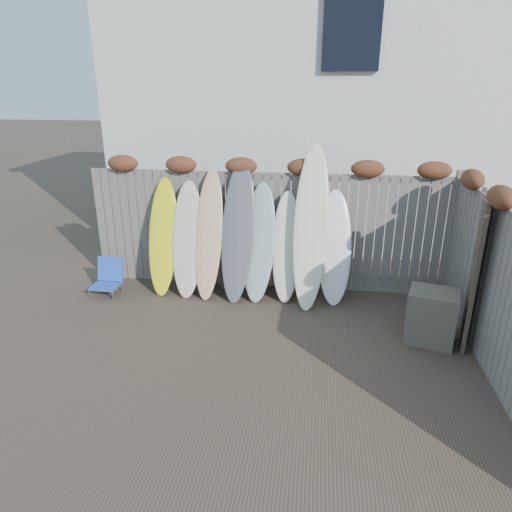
# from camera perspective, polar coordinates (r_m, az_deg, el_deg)

# --- Properties ---
(ground) EXTENTS (80.00, 80.00, 0.00)m
(ground) POSITION_cam_1_polar(r_m,az_deg,el_deg) (6.00, -1.59, -13.05)
(ground) COLOR #493A2D
(back_fence) EXTENTS (6.05, 0.28, 2.24)m
(back_fence) POSITION_cam_1_polar(r_m,az_deg,el_deg) (7.66, 1.65, 4.38)
(back_fence) COLOR slate
(back_fence) RESTS_ON ground
(right_fence) EXTENTS (0.28, 4.40, 2.24)m
(right_fence) POSITION_cam_1_polar(r_m,az_deg,el_deg) (6.02, 28.20, -3.22)
(right_fence) COLOR slate
(right_fence) RESTS_ON ground
(house) EXTENTS (8.50, 5.50, 6.33)m
(house) POSITION_cam_1_polar(r_m,az_deg,el_deg) (11.43, 6.47, 19.87)
(house) COLOR silver
(house) RESTS_ON ground
(beach_chair) EXTENTS (0.47, 0.49, 0.60)m
(beach_chair) POSITION_cam_1_polar(r_m,az_deg,el_deg) (8.10, -18.01, -2.56)
(beach_chair) COLOR blue
(beach_chair) RESTS_ON ground
(wooden_crate) EXTENTS (0.75, 0.68, 0.74)m
(wooden_crate) POSITION_cam_1_polar(r_m,az_deg,el_deg) (6.70, 21.07, -7.06)
(wooden_crate) COLOR #6D5A52
(wooden_crate) RESTS_ON ground
(lattice_panel) EXTENTS (0.41, 1.28, 1.97)m
(lattice_panel) POSITION_cam_1_polar(r_m,az_deg,el_deg) (6.89, 25.56, -1.35)
(lattice_panel) COLOR #483D2C
(lattice_panel) RESTS_ON ground
(surfboard_0) EXTENTS (0.50, 0.69, 1.90)m
(surfboard_0) POSITION_cam_1_polar(r_m,az_deg,el_deg) (7.75, -11.54, 2.34)
(surfboard_0) COLOR #FFF611
(surfboard_0) RESTS_ON ground
(surfboard_1) EXTENTS (0.53, 0.68, 1.87)m
(surfboard_1) POSITION_cam_1_polar(r_m,az_deg,el_deg) (7.60, -8.57, 2.04)
(surfboard_1) COLOR beige
(surfboard_1) RESTS_ON ground
(surfboard_2) EXTENTS (0.51, 0.76, 2.06)m
(surfboard_2) POSITION_cam_1_polar(r_m,az_deg,el_deg) (7.47, -5.93, 2.63)
(surfboard_2) COLOR #D9B97E
(surfboard_2) RESTS_ON ground
(surfboard_3) EXTENTS (0.58, 0.82, 2.21)m
(surfboard_3) POSITION_cam_1_polar(r_m,az_deg,el_deg) (7.34, -2.31, 2.97)
(surfboard_3) COLOR #565960
(surfboard_3) RESTS_ON ground
(surfboard_4) EXTENTS (0.58, 0.72, 1.88)m
(surfboard_4) POSITION_cam_1_polar(r_m,az_deg,el_deg) (7.35, 0.39, 1.68)
(surfboard_4) COLOR #9BB2BA
(surfboard_4) RESTS_ON ground
(surfboard_5) EXTENTS (0.48, 0.64, 1.74)m
(surfboard_5) POSITION_cam_1_polar(r_m,az_deg,el_deg) (7.37, 3.80, 1.11)
(surfboard_5) COLOR white
(surfboard_5) RESTS_ON ground
(surfboard_6) EXTENTS (0.58, 0.90, 2.49)m
(surfboard_6) POSITION_cam_1_polar(r_m,az_deg,el_deg) (7.13, 6.87, 3.52)
(surfboard_6) COLOR white
(surfboard_6) RESTS_ON ground
(surfboard_7) EXTENTS (0.58, 0.68, 1.79)m
(surfboard_7) POSITION_cam_1_polar(r_m,az_deg,el_deg) (7.37, 9.81, 1.02)
(surfboard_7) COLOR white
(surfboard_7) RESTS_ON ground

